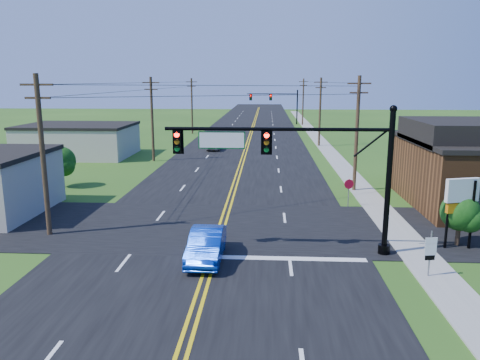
# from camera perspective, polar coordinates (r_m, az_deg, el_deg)

# --- Properties ---
(ground) EXTENTS (260.00, 260.00, 0.00)m
(ground) POSITION_cam_1_polar(r_m,az_deg,el_deg) (17.33, -6.81, -17.88)
(ground) COLOR #264B15
(ground) RESTS_ON ground
(road_main) EXTENTS (16.00, 220.00, 0.04)m
(road_main) POSITION_cam_1_polar(r_m,az_deg,el_deg) (65.40, 0.80, 4.48)
(road_main) COLOR black
(road_main) RESTS_ON ground
(road_cross) EXTENTS (70.00, 10.00, 0.04)m
(road_cross) POSITION_cam_1_polar(r_m,az_deg,el_deg) (28.25, -2.58, -5.69)
(road_cross) COLOR black
(road_cross) RESTS_ON ground
(sidewalk) EXTENTS (2.00, 160.00, 0.08)m
(sidewalk) POSITION_cam_1_polar(r_m,az_deg,el_deg) (55.97, 11.16, 3.00)
(sidewalk) COLOR gray
(sidewalk) RESTS_ON ground
(signal_mast_main) EXTENTS (11.30, 0.60, 7.48)m
(signal_mast_main) POSITION_cam_1_polar(r_m,az_deg,el_deg) (23.14, 7.04, 2.33)
(signal_mast_main) COLOR black
(signal_mast_main) RESTS_ON ground
(signal_mast_far) EXTENTS (10.98, 0.60, 7.48)m
(signal_mast_far) POSITION_cam_1_polar(r_m,az_deg,el_deg) (94.87, 4.33, 9.55)
(signal_mast_far) COLOR black
(signal_mast_far) RESTS_ON ground
(cream_bldg_far) EXTENTS (12.20, 9.20, 3.70)m
(cream_bldg_far) POSITION_cam_1_polar(r_m,az_deg,el_deg) (57.49, -19.09, 4.63)
(cream_bldg_far) COLOR #B8AD9D
(cream_bldg_far) RESTS_ON ground
(utility_pole_left_a) EXTENTS (1.80, 0.28, 9.00)m
(utility_pole_left_a) POSITION_cam_1_polar(r_m,az_deg,el_deg) (27.93, -22.93, 3.07)
(utility_pole_left_a) COLOR #39261A
(utility_pole_left_a) RESTS_ON ground
(utility_pole_left_b) EXTENTS (1.80, 0.28, 9.00)m
(utility_pole_left_b) POSITION_cam_1_polar(r_m,az_deg,el_deg) (51.41, -10.66, 7.49)
(utility_pole_left_b) COLOR #39261A
(utility_pole_left_b) RESTS_ON ground
(utility_pole_left_c) EXTENTS (1.80, 0.28, 9.00)m
(utility_pole_left_c) POSITION_cam_1_polar(r_m,az_deg,el_deg) (77.85, -5.89, 9.11)
(utility_pole_left_c) COLOR #39261A
(utility_pole_left_c) RESTS_ON ground
(utility_pole_right_a) EXTENTS (1.80, 0.28, 9.00)m
(utility_pole_right_a) POSITION_cam_1_polar(r_m,az_deg,el_deg) (37.63, 14.05, 5.74)
(utility_pole_right_a) COLOR #39261A
(utility_pole_right_a) RESTS_ON ground
(utility_pole_right_b) EXTENTS (1.80, 0.28, 9.00)m
(utility_pole_right_b) POSITION_cam_1_polar(r_m,az_deg,el_deg) (63.28, 9.73, 8.34)
(utility_pole_right_b) COLOR #39261A
(utility_pole_right_b) RESTS_ON ground
(utility_pole_right_c) EXTENTS (1.80, 0.28, 9.00)m
(utility_pole_right_c) POSITION_cam_1_polar(r_m,az_deg,el_deg) (93.11, 7.70, 9.53)
(utility_pole_right_c) COLOR #39261A
(utility_pole_right_c) RESTS_ON ground
(tree_right_back) EXTENTS (3.00, 3.00, 4.10)m
(tree_right_back) POSITION_cam_1_polar(r_m,az_deg,el_deg) (43.27, 21.04, 3.24)
(tree_right_back) COLOR #39261A
(tree_right_back) RESTS_ON ground
(shrub_corner) EXTENTS (2.00, 2.00, 2.86)m
(shrub_corner) POSITION_cam_1_polar(r_m,az_deg,el_deg) (27.18, 25.24, -3.56)
(shrub_corner) COLOR #39261A
(shrub_corner) RESTS_ON ground
(tree_left) EXTENTS (2.40, 2.40, 3.37)m
(tree_left) POSITION_cam_1_polar(r_m,az_deg,el_deg) (40.94, -21.01, 2.16)
(tree_left) COLOR #39261A
(tree_left) RESTS_ON ground
(blue_car) EXTENTS (1.59, 4.52, 1.49)m
(blue_car) POSITION_cam_1_polar(r_m,az_deg,el_deg) (23.04, -4.12, -7.97)
(blue_car) COLOR #0833B2
(blue_car) RESTS_ON ground
(distant_car) EXTENTS (1.77, 4.25, 1.44)m
(distant_car) POSITION_cam_1_polar(r_m,az_deg,el_deg) (59.28, -3.19, 4.37)
(distant_car) COLOR #B2B3B7
(distant_car) RESTS_ON ground
(route_sign) EXTENTS (0.54, 0.12, 2.18)m
(route_sign) POSITION_cam_1_polar(r_m,az_deg,el_deg) (22.46, 22.19, -7.99)
(route_sign) COLOR slate
(route_sign) RESTS_ON ground
(stop_sign) EXTENTS (0.70, 0.21, 1.99)m
(stop_sign) POSITION_cam_1_polar(r_m,az_deg,el_deg) (33.05, 13.13, -0.83)
(stop_sign) COLOR slate
(stop_sign) RESTS_ON ground
(pylon_sign) EXTENTS (1.83, 0.74, 3.76)m
(pylon_sign) POSITION_cam_1_polar(r_m,az_deg,el_deg) (26.44, 25.40, -1.98)
(pylon_sign) COLOR black
(pylon_sign) RESTS_ON ground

